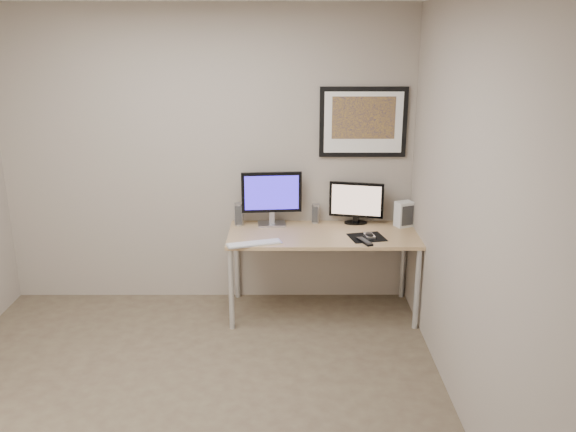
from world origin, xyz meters
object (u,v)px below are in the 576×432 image
Objects in this scene: speaker_right at (315,214)px; keyboard at (254,243)px; fan_unit at (404,214)px; monitor_large at (272,196)px; desk at (323,240)px; monitor_tv at (356,202)px; speaker_left at (239,214)px; framed_art at (363,122)px.

speaker_right is 0.39× the size of keyboard.
speaker_right is 0.77m from fan_unit.
fan_unit is (1.16, -0.03, -0.15)m from monitor_large.
keyboard is at bearing 176.15° from fan_unit.
desk is at bearing -31.39° from monitor_large.
monitor_large is 1.11× the size of monitor_tv.
monitor_tv is 0.38m from speaker_right.
monitor_large reaches higher than speaker_left.
desk is 0.48m from monitor_tv.
monitor_tv is at bearing -1.41° from monitor_large.
fan_unit is at bearing 2.28° from monitor_tv.
framed_art is 1.69× the size of keyboard.
speaker_left is 1.44m from fan_unit.
speaker_left is (-0.73, 0.22, 0.17)m from desk.
desk is 3.40× the size of monitor_tv.
desk is 0.76m from fan_unit.
framed_art is (0.35, 0.33, 0.96)m from desk.
desk is 9.31× the size of speaker_right.
speaker_right is at bearing 4.96° from monitor_large.
framed_art is at bearing 6.00° from speaker_left.
speaker_right is at bearing 30.10° from keyboard.
framed_art reaches higher than speaker_right.
fan_unit is (0.37, -0.14, -0.78)m from framed_art.
keyboard is at bearing -123.16° from speaker_right.
framed_art is at bearing 15.80° from speaker_right.
framed_art is at bearing 134.93° from fan_unit.
speaker_right is at bearing -171.33° from monitor_tv.
speaker_left is at bearing 163.15° from desk.
keyboard is at bearing -146.30° from framed_art.
speaker_right is (0.67, 0.07, -0.01)m from speaker_left.
keyboard is at bearing -109.36° from monitor_large.
monitor_large is 1.18× the size of keyboard.
keyboard is (-0.13, -0.50, -0.26)m from monitor_large.
keyboard is (-0.88, -0.54, -0.19)m from monitor_tv.
monitor_large is 0.33m from speaker_left.
speaker_left is (-1.03, -0.04, -0.10)m from monitor_tv.
monitor_large reaches higher than desk.
monitor_tv reaches higher than speaker_right.
framed_art is 4.36× the size of speaker_right.
monitor_large is (-0.79, -0.11, -0.63)m from framed_art.
desk is 0.33m from speaker_right.
keyboard reaches higher than desk.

